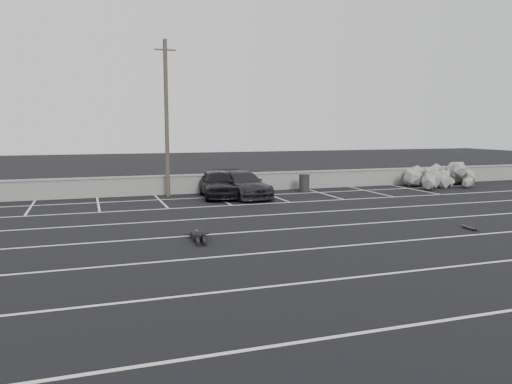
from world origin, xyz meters
name	(u,v)px	position (x,y,z in m)	size (l,w,h in m)	color
ground	(283,251)	(0.00, 0.00, 0.00)	(120.00, 120.00, 0.00)	black
seawall	(190,184)	(0.00, 14.00, 0.55)	(50.00, 0.45, 1.06)	gray
stall_lines	(238,224)	(-0.08, 4.41, 0.00)	(36.00, 20.05, 0.01)	silver
car_left	(218,184)	(1.09, 11.90, 0.74)	(1.74, 4.33, 1.48)	black
car_right	(242,184)	(2.28, 11.55, 0.69)	(1.92, 4.73, 1.37)	black
utility_pole	(167,118)	(-1.35, 13.20, 4.16)	(1.10, 0.22, 8.23)	#4C4238
trash_bin	(304,183)	(6.41, 12.68, 0.51)	(0.73, 0.73, 0.99)	#242427
riprap_pile	(435,179)	(15.35, 12.44, 0.48)	(5.11, 3.88, 1.18)	#A09D96
person	(198,233)	(-2.06, 2.47, 0.21)	(1.04, 2.19, 0.42)	black
skateboard	(470,228)	(7.61, 0.82, 0.07)	(0.23, 0.71, 0.08)	black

